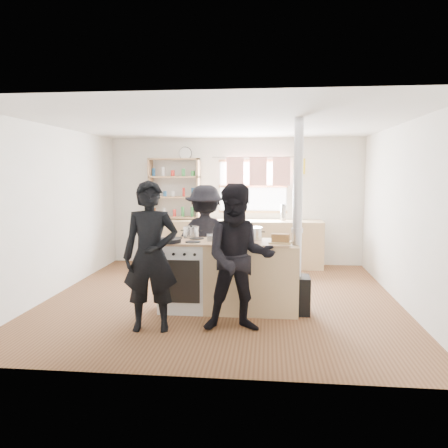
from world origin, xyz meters
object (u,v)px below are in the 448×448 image
Objects in this scene: skillet_greens at (169,240)px; person_far at (205,239)px; cooking_island at (228,276)px; flue_heater at (296,264)px; person_near_right at (239,258)px; stockpot_counter at (253,234)px; stockpot_stove at (191,232)px; roast_tray at (221,237)px; person_near_left at (151,256)px; thermos at (283,213)px; bread_board at (281,239)px.

skillet_greens is 1.15m from person_far.
cooking_island is 0.90m from flue_heater.
skillet_greens is at bearing 142.81° from person_near_right.
cooking_island is 7.69× the size of stockpot_counter.
stockpot_stove is 0.13× the size of person_far.
stockpot_counter is at bearing 130.50° from person_far.
roast_tray is 1.15m from person_near_left.
person_near_left is (-1.61, -3.58, -0.19)m from thermos.
cooking_island is 1.21× the size of person_far.
person_far is at bearing 137.68° from bread_board.
stockpot_counter is at bearing 16.65° from skillet_greens.
person_near_right is at bearing -2.55° from person_near_left.
flue_heater is at bearing -88.17° from thermos.
stockpot_stove is at bearing 157.54° from cooking_island.
cooking_island is 0.79× the size of flue_heater.
roast_tray is 0.80m from bread_board.
cooking_island is at bearing 170.15° from bread_board.
flue_heater reaches higher than bread_board.
bread_board reaches higher than roast_tray.
thermos reaches higher than roast_tray.
roast_tray is 1.61× the size of stockpot_counter.
person_near_right reaches higher than roast_tray.
thermos is 3.56m from person_near_right.
person_near_left reaches higher than person_near_right.
person_near_left is (-0.29, -1.03, -0.14)m from stockpot_stove.
flue_heater is 1.62m from person_far.
cooking_island is 0.64m from stockpot_counter.
person_far reaches higher than stockpot_counter.
person_near_left is at bearing -154.99° from bread_board.
stockpot_counter reaches higher than stockpot_stove.
stockpot_counter reaches higher than roast_tray.
person_far is (-0.33, 0.82, -0.15)m from roast_tray.
stockpot_stove is (-1.33, -2.55, -0.04)m from thermos.
person_near_right is at bearing -29.46° from skillet_greens.
stockpot_stove is 1.25m from bread_board.
person_far is (0.10, 0.67, -0.19)m from stockpot_stove.
flue_heater is (1.42, -0.25, -0.36)m from stockpot_stove.
thermos is at bearing 73.98° from cooking_island.
cooking_island is 0.86m from bread_board.
skillet_greens is 1.11m from stockpot_counter.
cooking_island is 1.16× the size of person_near_right.
thermos is 2.84m from roast_tray.
thermos is 3.93m from person_near_left.
stockpot_stove is 1.48m from flue_heater.
person_far is at bearing 133.81° from stockpot_counter.
person_far is at bearing 145.03° from flue_heater.
thermos is 0.18× the size of person_near_right.
thermos is 0.74× the size of roast_tray.
flue_heater is (0.09, -2.80, -0.40)m from thermos.
person_near_left is (-1.49, -0.70, -0.11)m from bread_board.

